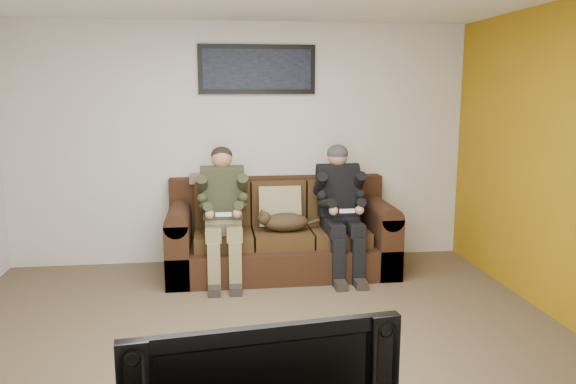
{
  "coord_description": "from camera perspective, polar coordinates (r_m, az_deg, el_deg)",
  "views": [
    {
      "loc": [
        -0.29,
        -3.88,
        1.88
      ],
      "look_at": [
        0.38,
        1.2,
        0.95
      ],
      "focal_mm": 35.0,
      "sensor_mm": 36.0,
      "label": 1
    }
  ],
  "objects": [
    {
      "name": "floor",
      "position": [
        4.32,
        -2.98,
        -15.51
      ],
      "size": [
        5.0,
        5.0,
        0.0
      ],
      "primitive_type": "plane",
      "color": "brown",
      "rests_on": "ground"
    },
    {
      "name": "wall_back",
      "position": [
        6.17,
        -4.74,
        4.86
      ],
      "size": [
        5.0,
        0.0,
        5.0
      ],
      "primitive_type": "plane",
      "rotation": [
        1.57,
        0.0,
        0.0
      ],
      "color": "beige",
      "rests_on": "ground"
    },
    {
      "name": "wall_front",
      "position": [
        1.76,
        2.47,
        -9.07
      ],
      "size": [
        5.0,
        0.0,
        5.0
      ],
      "primitive_type": "plane",
      "rotation": [
        -1.57,
        0.0,
        0.0
      ],
      "color": "beige",
      "rests_on": "ground"
    },
    {
      "name": "sofa",
      "position": [
        5.95,
        -0.79,
        -4.52
      ],
      "size": [
        2.32,
        1.0,
        0.95
      ],
      "color": "#311B0E",
      "rests_on": "ground"
    },
    {
      "name": "throw_pillow",
      "position": [
        5.92,
        -0.85,
        -1.46
      ],
      "size": [
        0.44,
        0.21,
        0.44
      ],
      "primitive_type": "cube",
      "rotation": [
        -0.21,
        0.0,
        0.0
      ],
      "color": "#998B64",
      "rests_on": "sofa"
    },
    {
      "name": "throw_blanket",
      "position": [
        6.08,
        -7.74,
        1.39
      ],
      "size": [
        0.47,
        0.23,
        0.08
      ],
      "primitive_type": "cube",
      "color": "gray",
      "rests_on": "sofa"
    },
    {
      "name": "person_left",
      "position": [
        5.64,
        -6.63,
        -1.37
      ],
      "size": [
        0.51,
        0.87,
        1.32
      ],
      "color": "olive",
      "rests_on": "sofa"
    },
    {
      "name": "person_right",
      "position": [
        5.77,
        5.34,
        -1.03
      ],
      "size": [
        0.51,
        0.86,
        1.33
      ],
      "color": "black",
      "rests_on": "sofa"
    },
    {
      "name": "cat",
      "position": [
        5.71,
        -0.44,
        -3.03
      ],
      "size": [
        0.66,
        0.26,
        0.24
      ],
      "color": "#4E371E",
      "rests_on": "sofa"
    },
    {
      "name": "framed_poster",
      "position": [
        6.12,
        -3.16,
        12.33
      ],
      "size": [
        1.25,
        0.05,
        0.52
      ],
      "color": "black",
      "rests_on": "wall_back"
    }
  ]
}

